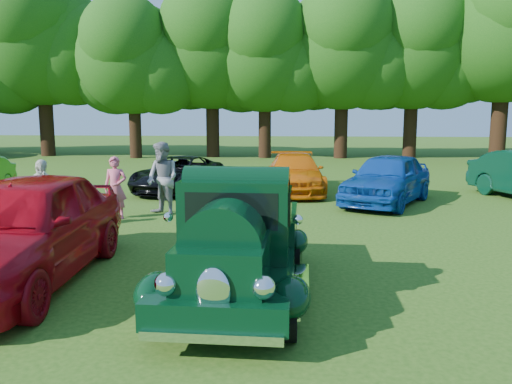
# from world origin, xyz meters

# --- Properties ---
(ground) EXTENTS (120.00, 120.00, 0.00)m
(ground) POSITION_xyz_m (0.00, 0.00, 0.00)
(ground) COLOR #254C11
(ground) RESTS_ON ground
(hero_pickup) EXTENTS (2.06, 4.41, 1.73)m
(hero_pickup) POSITION_xyz_m (1.08, -0.71, 0.75)
(hero_pickup) COLOR black
(hero_pickup) RESTS_ON ground
(red_convertible) EXTENTS (2.42, 5.16, 1.71)m
(red_convertible) POSITION_xyz_m (-2.35, -0.50, 0.85)
(red_convertible) COLOR #9E0612
(red_convertible) RESTS_ON ground
(back_car_black) EXTENTS (2.87, 4.66, 1.20)m
(back_car_black) POSITION_xyz_m (-2.33, 9.11, 0.60)
(back_car_black) COLOR black
(back_car_black) RESTS_ON ground
(back_car_orange) EXTENTS (2.21, 4.66, 1.31)m
(back_car_orange) POSITION_xyz_m (1.66, 9.31, 0.66)
(back_car_orange) COLOR #D46207
(back_car_orange) RESTS_ON ground
(back_car_blue) EXTENTS (3.53, 4.75, 1.50)m
(back_car_blue) POSITION_xyz_m (4.44, 7.29, 0.75)
(back_car_blue) COLOR navy
(back_car_blue) RESTS_ON ground
(spectator_pink) EXTENTS (0.61, 0.43, 1.58)m
(spectator_pink) POSITION_xyz_m (-2.74, 4.37, 0.79)
(spectator_pink) COLOR #C7526B
(spectator_pink) RESTS_ON ground
(spectator_grey) EXTENTS (1.18, 1.13, 1.92)m
(spectator_grey) POSITION_xyz_m (-1.70, 4.98, 0.96)
(spectator_grey) COLOR gray
(spectator_grey) RESTS_ON ground
(spectator_white) EXTENTS (0.76, 1.02, 1.62)m
(spectator_white) POSITION_xyz_m (-3.94, 3.02, 0.81)
(spectator_white) COLOR silver
(spectator_white) RESTS_ON ground
(tree_line) EXTENTS (62.72, 10.05, 12.22)m
(tree_line) POSITION_xyz_m (1.17, 24.08, 6.99)
(tree_line) COLOR black
(tree_line) RESTS_ON ground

